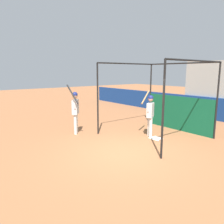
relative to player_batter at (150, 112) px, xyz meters
name	(u,v)px	position (x,y,z in m)	size (l,w,h in m)	color
ground_plane	(125,153)	(0.80, -2.07, -1.07)	(60.00, 60.00, 0.00)	#935B38
batting_cage	(171,103)	(0.10, 1.29, 0.25)	(3.60, 3.42, 3.11)	black
home_plate	(156,138)	(0.36, 0.00, -1.06)	(0.44, 0.44, 0.02)	white
player_batter	(150,112)	(0.00, 0.00, 0.00)	(0.74, 0.72, 1.90)	silver
player_waiting	(75,108)	(-2.28, -2.26, 0.07)	(0.81, 0.64, 2.19)	silver
baseball	(158,141)	(0.69, -0.27, -1.03)	(0.07, 0.07, 0.07)	white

